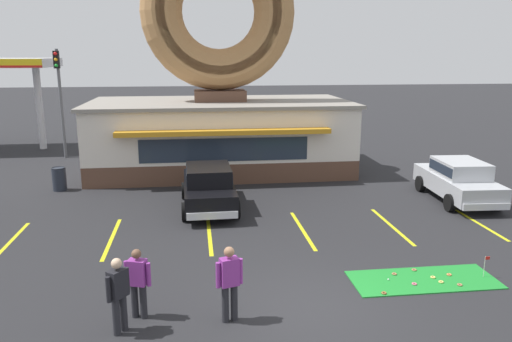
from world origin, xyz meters
The scene contains 26 objects.
ground_plane centered at (0.00, 0.00, 0.00)m, with size 160.00×160.00×0.00m, color #232326.
donut_shop_building centered at (-1.22, 13.94, 3.74)m, with size 12.30×6.75×10.96m.
putting_mat centered at (3.11, 1.00, 0.01)m, with size 3.65×1.44×0.03m, color #1E842D.
mini_donut_near_left centered at (3.39, 1.05, 0.05)m, with size 0.13×0.13×0.04m, color #E5C666.
mini_donut_near_right centered at (2.50, 1.36, 0.05)m, with size 0.13×0.13×0.04m, color #A5724C.
mini_donut_mid_left centered at (3.11, 1.53, 0.05)m, with size 0.13×0.13×0.04m, color #A5724C.
mini_donut_mid_centre centered at (3.46, 0.78, 0.05)m, with size 0.13×0.13×0.04m, color #E5C666.
mini_donut_mid_right centered at (3.84, 0.57, 0.05)m, with size 0.13×0.13×0.04m, color #A5724C.
mini_donut_far_left centered at (2.76, 0.76, 0.05)m, with size 0.13×0.13×0.04m, color #D8667F.
mini_donut_far_centre centered at (1.84, 0.39, 0.05)m, with size 0.13×0.13×0.04m, color brown.
mini_donut_far_right centered at (3.87, 1.15, 0.05)m, with size 0.13×0.13×0.04m, color #D17F47.
golf_ball centered at (2.22, 1.07, 0.05)m, with size 0.04×0.04×0.04m, color white.
putting_flag_pin centered at (4.73, 0.96, 0.44)m, with size 0.13×0.01×0.55m.
car_silver centered at (7.53, 7.51, 0.87)m, with size 2.17×4.65×1.60m.
car_black centered at (-2.02, 7.73, 0.87)m, with size 2.04×4.59×1.60m.
pedestrian_blue_sweater_man centered at (-3.77, 0.07, 0.86)m, with size 0.57×0.35×1.56m.
pedestrian_hooded_kid centered at (-1.85, -0.32, 0.93)m, with size 0.58×0.34×1.67m.
pedestrian_leather_jacket_man centered at (-4.09, -0.49, 0.89)m, with size 0.42×0.49×1.62m.
trash_bin centered at (-8.09, 10.98, 0.50)m, with size 0.57×0.57×0.97m.
traffic_light_pole centered at (-9.49, 17.86, 3.71)m, with size 0.28×0.47×5.80m.
parking_stripe_far_left centered at (-8.10, 5.00, 0.00)m, with size 0.12×3.60×0.01m, color yellow.
parking_stripe_left centered at (-5.10, 5.00, 0.00)m, with size 0.12×3.60×0.01m, color yellow.
parking_stripe_mid_left centered at (-2.10, 5.00, 0.00)m, with size 0.12×3.60×0.01m, color yellow.
parking_stripe_centre centered at (0.90, 5.00, 0.00)m, with size 0.12×3.60×0.01m, color yellow.
parking_stripe_mid_right centered at (3.90, 5.00, 0.00)m, with size 0.12×3.60×0.01m, color yellow.
parking_stripe_right centered at (6.90, 5.00, 0.00)m, with size 0.12×3.60×0.01m, color yellow.
Camera 1 is at (-2.50, -9.92, 5.54)m, focal length 35.00 mm.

